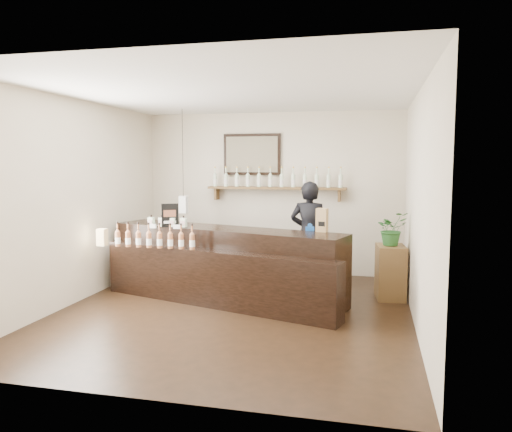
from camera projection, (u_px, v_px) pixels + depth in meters
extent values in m
plane|color=black|center=(233.00, 312.00, 6.48)|extent=(5.00, 5.00, 0.00)
plane|color=beige|center=(272.00, 193.00, 8.76)|extent=(4.50, 0.00, 4.50)
plane|color=beige|center=(146.00, 230.00, 3.92)|extent=(4.50, 0.00, 4.50)
plane|color=beige|center=(75.00, 202.00, 6.85)|extent=(0.00, 5.00, 5.00)
plane|color=beige|center=(418.00, 208.00, 5.83)|extent=(0.00, 5.00, 5.00)
plane|color=white|center=(232.00, 92.00, 6.19)|extent=(5.00, 5.00, 0.00)
cube|color=brown|center=(276.00, 188.00, 8.60)|extent=(2.40, 0.25, 0.04)
cube|color=brown|center=(217.00, 194.00, 8.89)|extent=(0.04, 0.20, 0.20)
cube|color=brown|center=(339.00, 196.00, 8.39)|extent=(0.04, 0.20, 0.20)
cube|color=black|center=(252.00, 154.00, 8.74)|extent=(1.02, 0.04, 0.72)
cube|color=#3F3828|center=(252.00, 154.00, 8.71)|extent=(0.92, 0.01, 0.62)
cube|color=white|center=(183.00, 204.00, 8.20)|extent=(0.12, 0.12, 0.28)
cylinder|color=black|center=(183.00, 153.00, 8.11)|extent=(0.01, 0.01, 1.41)
cylinder|color=silver|center=(215.00, 180.00, 8.84)|extent=(0.07, 0.07, 0.20)
cone|color=silver|center=(215.00, 173.00, 8.82)|extent=(0.07, 0.07, 0.05)
cylinder|color=silver|center=(215.00, 170.00, 8.82)|extent=(0.02, 0.02, 0.07)
cylinder|color=gold|center=(215.00, 167.00, 8.81)|extent=(0.03, 0.03, 0.02)
cylinder|color=white|center=(215.00, 182.00, 8.84)|extent=(0.07, 0.07, 0.09)
cylinder|color=silver|center=(226.00, 181.00, 8.79)|extent=(0.07, 0.07, 0.20)
cone|color=silver|center=(226.00, 173.00, 8.78)|extent=(0.07, 0.07, 0.05)
cylinder|color=silver|center=(226.00, 170.00, 8.77)|extent=(0.02, 0.02, 0.07)
cylinder|color=gold|center=(226.00, 167.00, 8.77)|extent=(0.03, 0.03, 0.02)
cylinder|color=white|center=(226.00, 182.00, 8.79)|extent=(0.07, 0.07, 0.09)
cylinder|color=silver|center=(237.00, 181.00, 8.74)|extent=(0.07, 0.07, 0.20)
cone|color=silver|center=(237.00, 173.00, 8.73)|extent=(0.07, 0.07, 0.05)
cylinder|color=silver|center=(237.00, 170.00, 8.73)|extent=(0.02, 0.02, 0.07)
cylinder|color=gold|center=(237.00, 167.00, 8.72)|extent=(0.03, 0.03, 0.02)
cylinder|color=white|center=(237.00, 182.00, 8.75)|extent=(0.07, 0.07, 0.09)
cylinder|color=silver|center=(248.00, 181.00, 8.70)|extent=(0.07, 0.07, 0.20)
cone|color=silver|center=(248.00, 173.00, 8.69)|extent=(0.07, 0.07, 0.05)
cylinder|color=silver|center=(248.00, 170.00, 8.68)|extent=(0.02, 0.02, 0.07)
cylinder|color=gold|center=(248.00, 167.00, 8.67)|extent=(0.03, 0.03, 0.02)
cylinder|color=white|center=(248.00, 182.00, 8.70)|extent=(0.07, 0.07, 0.09)
cylinder|color=silver|center=(259.00, 181.00, 8.65)|extent=(0.07, 0.07, 0.20)
cone|color=silver|center=(259.00, 173.00, 8.64)|extent=(0.07, 0.07, 0.05)
cylinder|color=silver|center=(259.00, 170.00, 8.63)|extent=(0.02, 0.02, 0.07)
cylinder|color=gold|center=(259.00, 167.00, 8.63)|extent=(0.03, 0.03, 0.02)
cylinder|color=white|center=(259.00, 182.00, 8.66)|extent=(0.07, 0.07, 0.09)
cylinder|color=silver|center=(270.00, 181.00, 8.61)|extent=(0.07, 0.07, 0.20)
cone|color=silver|center=(270.00, 174.00, 8.60)|extent=(0.07, 0.07, 0.05)
cylinder|color=silver|center=(270.00, 170.00, 8.59)|extent=(0.02, 0.02, 0.07)
cylinder|color=gold|center=(270.00, 167.00, 8.58)|extent=(0.03, 0.03, 0.02)
cylinder|color=white|center=(270.00, 182.00, 8.61)|extent=(0.07, 0.07, 0.09)
cylinder|color=silver|center=(282.00, 181.00, 8.56)|extent=(0.07, 0.07, 0.20)
cone|color=silver|center=(282.00, 174.00, 8.55)|extent=(0.07, 0.07, 0.05)
cylinder|color=silver|center=(282.00, 170.00, 8.54)|extent=(0.02, 0.02, 0.07)
cylinder|color=gold|center=(282.00, 167.00, 8.54)|extent=(0.03, 0.03, 0.02)
cylinder|color=white|center=(282.00, 182.00, 8.57)|extent=(0.07, 0.07, 0.09)
cylinder|color=silver|center=(293.00, 181.00, 8.52)|extent=(0.07, 0.07, 0.20)
cone|color=silver|center=(293.00, 174.00, 8.50)|extent=(0.07, 0.07, 0.05)
cylinder|color=silver|center=(293.00, 170.00, 8.50)|extent=(0.02, 0.02, 0.07)
cylinder|color=gold|center=(293.00, 167.00, 8.49)|extent=(0.03, 0.03, 0.02)
cylinder|color=white|center=(293.00, 182.00, 8.52)|extent=(0.07, 0.07, 0.09)
cylinder|color=silver|center=(305.00, 181.00, 8.47)|extent=(0.07, 0.07, 0.20)
cone|color=silver|center=(305.00, 174.00, 8.46)|extent=(0.07, 0.07, 0.05)
cylinder|color=silver|center=(305.00, 170.00, 8.45)|extent=(0.02, 0.02, 0.07)
cylinder|color=gold|center=(305.00, 167.00, 8.45)|extent=(0.03, 0.03, 0.02)
cylinder|color=white|center=(305.00, 182.00, 8.47)|extent=(0.07, 0.07, 0.09)
cylinder|color=silver|center=(317.00, 181.00, 8.43)|extent=(0.07, 0.07, 0.20)
cone|color=silver|center=(317.00, 174.00, 8.41)|extent=(0.07, 0.07, 0.05)
cylinder|color=silver|center=(317.00, 170.00, 8.41)|extent=(0.02, 0.02, 0.07)
cylinder|color=gold|center=(317.00, 167.00, 8.40)|extent=(0.03, 0.03, 0.02)
cylinder|color=white|center=(317.00, 182.00, 8.43)|extent=(0.07, 0.07, 0.09)
cylinder|color=silver|center=(329.00, 181.00, 8.38)|extent=(0.07, 0.07, 0.20)
cone|color=silver|center=(329.00, 174.00, 8.37)|extent=(0.07, 0.07, 0.05)
cylinder|color=silver|center=(329.00, 170.00, 8.36)|extent=(0.02, 0.02, 0.07)
cylinder|color=gold|center=(329.00, 167.00, 8.36)|extent=(0.03, 0.03, 0.02)
cylinder|color=white|center=(329.00, 183.00, 8.38)|extent=(0.07, 0.07, 0.09)
cylinder|color=silver|center=(341.00, 181.00, 8.34)|extent=(0.07, 0.07, 0.20)
cone|color=silver|center=(341.00, 174.00, 8.32)|extent=(0.07, 0.07, 0.05)
cylinder|color=silver|center=(341.00, 170.00, 8.32)|extent=(0.02, 0.02, 0.07)
cylinder|color=gold|center=(341.00, 167.00, 8.31)|extent=(0.03, 0.03, 0.02)
cylinder|color=white|center=(341.00, 183.00, 8.34)|extent=(0.07, 0.07, 0.09)
cube|color=black|center=(225.00, 262.00, 7.18)|extent=(3.62, 1.63, 1.00)
cube|color=black|center=(215.00, 278.00, 6.73)|extent=(3.53, 1.33, 0.76)
cube|color=white|center=(153.00, 226.00, 7.13)|extent=(0.10, 0.04, 0.05)
cube|color=white|center=(177.00, 227.00, 7.05)|extent=(0.10, 0.04, 0.05)
cube|color=beige|center=(102.00, 241.00, 7.07)|extent=(0.12, 0.12, 0.12)
cube|color=beige|center=(102.00, 233.00, 7.06)|extent=(0.12, 0.12, 0.12)
cube|color=silver|center=(151.00, 222.00, 7.32)|extent=(0.08, 0.08, 0.13)
cube|color=#CCA59F|center=(150.00, 222.00, 7.28)|extent=(0.07, 0.00, 0.06)
cylinder|color=black|center=(151.00, 216.00, 7.31)|extent=(0.02, 0.02, 0.03)
cube|color=silver|center=(162.00, 222.00, 7.28)|extent=(0.08, 0.08, 0.13)
cube|color=#CCA59F|center=(161.00, 222.00, 7.24)|extent=(0.07, 0.00, 0.06)
cylinder|color=black|center=(162.00, 216.00, 7.28)|extent=(0.02, 0.02, 0.03)
cube|color=silver|center=(173.00, 222.00, 7.25)|extent=(0.08, 0.08, 0.13)
cube|color=#CCA59F|center=(171.00, 223.00, 7.20)|extent=(0.07, 0.00, 0.06)
cylinder|color=black|center=(173.00, 216.00, 7.24)|extent=(0.02, 0.02, 0.03)
cube|color=silver|center=(184.00, 222.00, 7.21)|extent=(0.08, 0.08, 0.13)
cube|color=#CCA59F|center=(182.00, 223.00, 7.16)|extent=(0.07, 0.00, 0.06)
cylinder|color=black|center=(184.00, 217.00, 7.20)|extent=(0.02, 0.02, 0.03)
cylinder|color=#9D5B35|center=(118.00, 239.00, 7.01)|extent=(0.07, 0.07, 0.20)
cone|color=#9D5B35|center=(118.00, 230.00, 6.99)|extent=(0.07, 0.07, 0.05)
cylinder|color=#9D5B35|center=(117.00, 226.00, 6.99)|extent=(0.02, 0.02, 0.07)
cylinder|color=black|center=(117.00, 223.00, 6.98)|extent=(0.03, 0.03, 0.02)
cylinder|color=white|center=(118.00, 241.00, 7.01)|extent=(0.07, 0.07, 0.09)
cylinder|color=#9D5B35|center=(128.00, 240.00, 6.97)|extent=(0.07, 0.07, 0.20)
cone|color=#9D5B35|center=(128.00, 231.00, 6.96)|extent=(0.07, 0.07, 0.05)
cylinder|color=#9D5B35|center=(128.00, 226.00, 6.95)|extent=(0.02, 0.02, 0.07)
cylinder|color=black|center=(128.00, 223.00, 6.95)|extent=(0.03, 0.03, 0.02)
cylinder|color=white|center=(128.00, 241.00, 6.97)|extent=(0.07, 0.07, 0.09)
cylinder|color=#9D5B35|center=(138.00, 240.00, 6.94)|extent=(0.07, 0.07, 0.20)
cone|color=#9D5B35|center=(138.00, 231.00, 6.92)|extent=(0.07, 0.07, 0.05)
cylinder|color=#9D5B35|center=(138.00, 227.00, 6.92)|extent=(0.02, 0.02, 0.07)
cylinder|color=black|center=(138.00, 223.00, 6.91)|extent=(0.03, 0.03, 0.02)
cylinder|color=white|center=(138.00, 241.00, 6.94)|extent=(0.07, 0.07, 0.09)
cylinder|color=#9D5B35|center=(149.00, 240.00, 6.90)|extent=(0.07, 0.07, 0.20)
cone|color=#9D5B35|center=(149.00, 231.00, 6.89)|extent=(0.07, 0.07, 0.05)
cylinder|color=#9D5B35|center=(149.00, 227.00, 6.88)|extent=(0.02, 0.02, 0.07)
cylinder|color=black|center=(149.00, 224.00, 6.88)|extent=(0.03, 0.03, 0.02)
cylinder|color=white|center=(149.00, 242.00, 6.90)|extent=(0.07, 0.07, 0.09)
cylinder|color=#9D5B35|center=(160.00, 241.00, 6.86)|extent=(0.07, 0.07, 0.20)
cone|color=#9D5B35|center=(159.00, 232.00, 6.85)|extent=(0.07, 0.07, 0.05)
cylinder|color=#9D5B35|center=(159.00, 227.00, 6.84)|extent=(0.02, 0.02, 0.07)
cylinder|color=black|center=(159.00, 224.00, 6.84)|extent=(0.03, 0.03, 0.02)
cylinder|color=white|center=(160.00, 242.00, 6.87)|extent=(0.07, 0.07, 0.09)
cylinder|color=#9D5B35|center=(170.00, 241.00, 6.83)|extent=(0.07, 0.07, 0.20)
cone|color=#9D5B35|center=(170.00, 232.00, 6.82)|extent=(0.07, 0.07, 0.05)
cylinder|color=#9D5B35|center=(170.00, 228.00, 6.81)|extent=(0.02, 0.02, 0.07)
cylinder|color=black|center=(170.00, 224.00, 6.80)|extent=(0.03, 0.03, 0.02)
cylinder|color=white|center=(170.00, 243.00, 6.83)|extent=(0.07, 0.07, 0.09)
cylinder|color=#9D5B35|center=(181.00, 242.00, 6.79)|extent=(0.07, 0.07, 0.20)
cone|color=#9D5B35|center=(181.00, 232.00, 6.78)|extent=(0.07, 0.07, 0.05)
cylinder|color=#9D5B35|center=(181.00, 228.00, 6.77)|extent=(0.02, 0.02, 0.07)
cylinder|color=black|center=(181.00, 224.00, 6.77)|extent=(0.03, 0.03, 0.02)
cylinder|color=white|center=(181.00, 243.00, 6.79)|extent=(0.07, 0.07, 0.09)
cylinder|color=#9D5B35|center=(192.00, 242.00, 6.76)|extent=(0.07, 0.07, 0.20)
cone|color=#9D5B35|center=(192.00, 233.00, 6.74)|extent=(0.07, 0.07, 0.05)
cylinder|color=#9D5B35|center=(192.00, 228.00, 6.74)|extent=(0.02, 0.02, 0.07)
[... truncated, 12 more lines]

